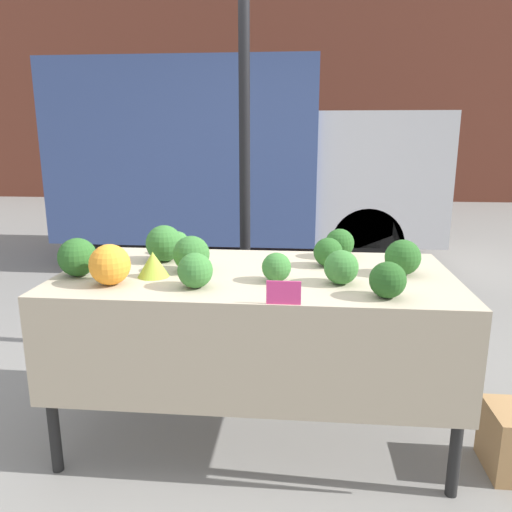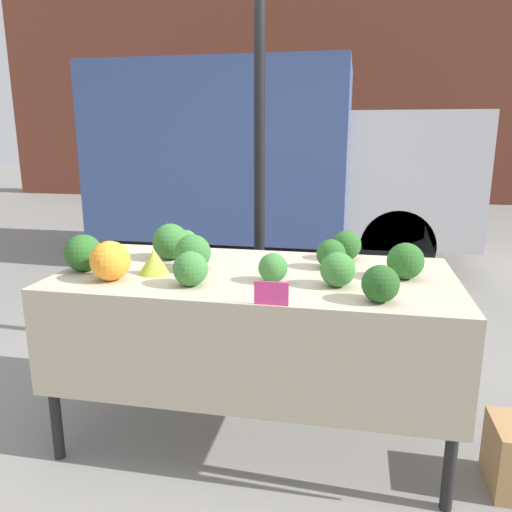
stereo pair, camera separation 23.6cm
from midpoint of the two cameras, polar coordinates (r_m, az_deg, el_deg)
name	(u,v)px [view 2 (the right image)]	position (r m, az deg, el deg)	size (l,w,h in m)	color
ground_plane	(256,429)	(2.73, 2.62, -19.25)	(40.00, 40.00, 0.00)	gray
building_facade	(339,88)	(11.88, 10.08, 18.39)	(16.00, 0.60, 4.96)	brown
tent_pole	(259,159)	(3.21, 2.55, 11.04)	(0.07, 0.07, 2.67)	black
parked_truck	(269,159)	(6.02, 2.66, 10.99)	(4.21, 1.87, 2.24)	#384C84
market_table	(253,297)	(2.35, 2.57, -4.72)	(1.86, 0.92, 0.85)	tan
orange_cauliflower	(110,261)	(2.29, -13.53, -0.58)	(0.18, 0.18, 0.18)	orange
romanesco_head	(154,262)	(2.37, -8.80, -0.68)	(0.15, 0.15, 0.12)	#93B238
broccoli_head_0	(380,284)	(2.03, 17.30, -3.10)	(0.15, 0.15, 0.15)	#23511E
broccoli_head_1	(405,261)	(2.39, 19.47, -0.59)	(0.17, 0.17, 0.17)	#285B23
broccoli_head_2	(170,242)	(2.63, -7.24, 1.63)	(0.19, 0.19, 0.19)	#336B2D
broccoli_head_3	(331,254)	(2.48, 11.29, 0.20)	(0.14, 0.14, 0.14)	#285B23
broccoli_head_4	(190,269)	(2.16, -4.41, -1.50)	(0.15, 0.15, 0.15)	#387533
broccoli_head_5	(273,268)	(2.21, 5.00, -1.38)	(0.13, 0.13, 0.13)	#387533
broccoli_head_6	(346,245)	(2.67, 12.81, 1.19)	(0.15, 0.15, 0.15)	#285B23
broccoli_head_7	(83,253)	(2.48, -16.61, 0.31)	(0.18, 0.18, 0.18)	#285B23
broccoli_head_8	(338,270)	(2.19, 12.39, -1.56)	(0.15, 0.15, 0.15)	#387533
broccoli_head_9	(193,253)	(2.40, -4.47, 0.37)	(0.17, 0.17, 0.17)	#336B2D
broccoli_head_10	(186,241)	(2.79, -5.61, 1.70)	(0.12, 0.12, 0.12)	#387533
price_sign	(271,293)	(1.92, 5.29, -4.33)	(0.13, 0.01, 0.09)	#E53D84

